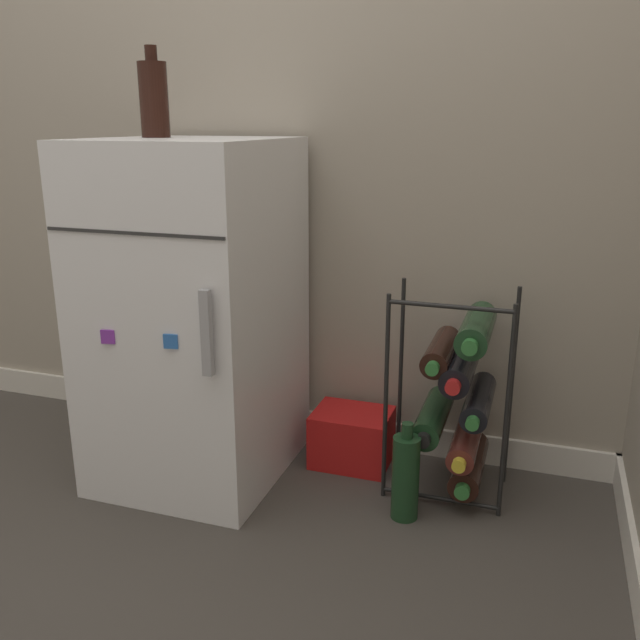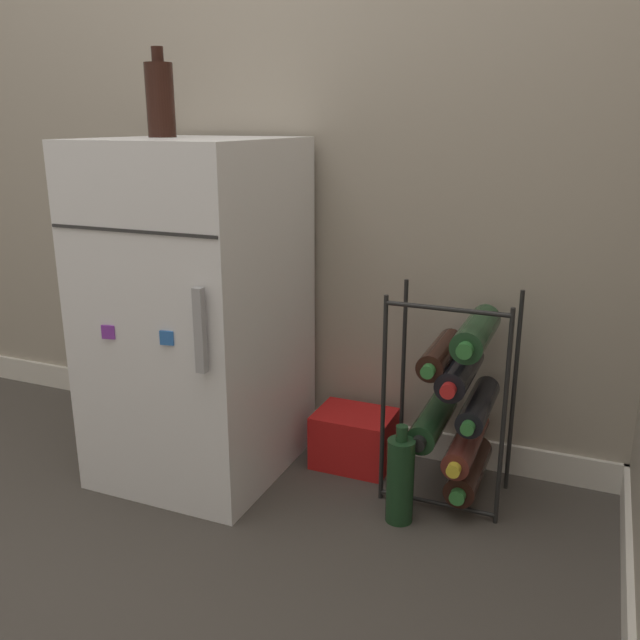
{
  "view_description": "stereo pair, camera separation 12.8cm",
  "coord_description": "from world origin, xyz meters",
  "px_view_note": "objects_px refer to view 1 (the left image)",
  "views": [
    {
      "loc": [
        0.66,
        -1.31,
        1.01
      ],
      "look_at": [
        0.1,
        0.37,
        0.48
      ],
      "focal_mm": 38.0,
      "sensor_mm": 36.0,
      "label": 1
    },
    {
      "loc": [
        0.78,
        -1.26,
        1.01
      ],
      "look_at": [
        0.1,
        0.37,
        0.48
      ],
      "focal_mm": 38.0,
      "sensor_mm": 36.0,
      "label": 2
    }
  ],
  "objects_px": {
    "mini_fridge": "(195,314)",
    "loose_bottle_floor": "(406,476)",
    "fridge_top_bottle": "(154,98)",
    "soda_box": "(352,437)",
    "wine_rack": "(461,398)"
  },
  "relations": [
    {
      "from": "mini_fridge",
      "to": "loose_bottle_floor",
      "type": "distance_m",
      "value": 0.73
    },
    {
      "from": "mini_fridge",
      "to": "fridge_top_bottle",
      "type": "xyz_separation_m",
      "value": [
        -0.1,
        0.02,
        0.58
      ]
    },
    {
      "from": "mini_fridge",
      "to": "soda_box",
      "type": "distance_m",
      "value": 0.6
    },
    {
      "from": "soda_box",
      "to": "mini_fridge",
      "type": "bearing_deg",
      "value": -158.37
    },
    {
      "from": "mini_fridge",
      "to": "loose_bottle_floor",
      "type": "bearing_deg",
      "value": -6.7
    },
    {
      "from": "wine_rack",
      "to": "loose_bottle_floor",
      "type": "bearing_deg",
      "value": -121.89
    },
    {
      "from": "loose_bottle_floor",
      "to": "wine_rack",
      "type": "bearing_deg",
      "value": 58.11
    },
    {
      "from": "wine_rack",
      "to": "soda_box",
      "type": "relative_size",
      "value": 2.53
    },
    {
      "from": "mini_fridge",
      "to": "wine_rack",
      "type": "xyz_separation_m",
      "value": [
        0.74,
        0.1,
        -0.2
      ]
    },
    {
      "from": "soda_box",
      "to": "fridge_top_bottle",
      "type": "distance_m",
      "value": 1.12
    },
    {
      "from": "wine_rack",
      "to": "mini_fridge",
      "type": "bearing_deg",
      "value": -172.25
    },
    {
      "from": "mini_fridge",
      "to": "loose_bottle_floor",
      "type": "height_order",
      "value": "mini_fridge"
    },
    {
      "from": "mini_fridge",
      "to": "fridge_top_bottle",
      "type": "bearing_deg",
      "value": 167.82
    },
    {
      "from": "fridge_top_bottle",
      "to": "wine_rack",
      "type": "bearing_deg",
      "value": 5.38
    },
    {
      "from": "fridge_top_bottle",
      "to": "loose_bottle_floor",
      "type": "xyz_separation_m",
      "value": [
        0.73,
        -0.1,
        -0.94
      ]
    }
  ]
}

